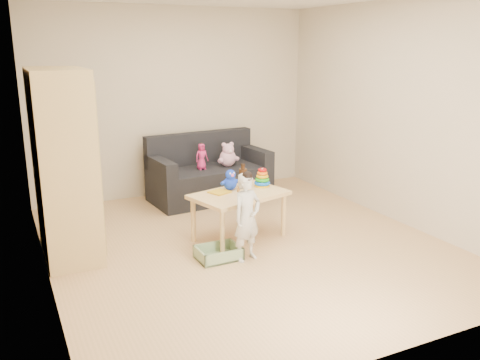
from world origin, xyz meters
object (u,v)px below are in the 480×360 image
wardrobe (64,165)px  sofa (210,183)px  play_table (239,216)px  toddler (247,219)px

wardrobe → sofa: (2.02, 1.15, -0.71)m
play_table → toddler: toddler is taller
play_table → toddler: (-0.17, -0.54, 0.17)m
sofa → play_table: bearing=-105.4°
sofa → play_table: play_table is taller
sofa → play_table: 1.56m
wardrobe → toddler: wardrobe is taller
wardrobe → toddler: (1.56, -0.93, -0.51)m
wardrobe → play_table: wardrobe is taller
toddler → sofa: bearing=62.8°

